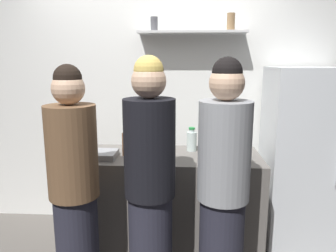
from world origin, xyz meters
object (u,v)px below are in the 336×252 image
object	(u,v)px
water_bottle_plastic	(192,141)
person_blonde	(150,188)
refrigerator	(302,158)
utensil_holder	(231,153)
baking_pan	(96,154)
wine_bottle_green_glass	(220,135)
wine_bottle_dark_glass	(161,141)
person_grey_hoodie	(223,191)
wine_bottle_amber_glass	(127,143)
wine_bottle_pale_glass	(144,136)
person_brown_jacket	(74,190)

from	to	relation	value
water_bottle_plastic	person_blonde	size ratio (longest dim) A/B	0.12
refrigerator	utensil_holder	distance (m)	0.84
baking_pan	wine_bottle_green_glass	bearing A→B (deg)	17.23
wine_bottle_dark_glass	water_bottle_plastic	bearing A→B (deg)	29.35
refrigerator	person_grey_hoodie	bearing A→B (deg)	-131.91
baking_pan	wine_bottle_amber_glass	xyz separation A→B (m)	(0.24, 0.07, 0.08)
wine_bottle_dark_glass	person_blonde	xyz separation A→B (m)	(-0.03, -0.60, -0.18)
utensil_holder	wine_bottle_green_glass	bearing A→B (deg)	99.55
baking_pan	person_blonde	world-z (taller)	person_blonde
water_bottle_plastic	person_grey_hoodie	size ratio (longest dim) A/B	0.12
refrigerator	wine_bottle_amber_glass	world-z (taller)	refrigerator
baking_pan	wine_bottle_pale_glass	bearing A→B (deg)	38.98
person_brown_jacket	wine_bottle_dark_glass	bearing A→B (deg)	91.86
wine_bottle_pale_glass	person_blonde	bearing A→B (deg)	-79.63
wine_bottle_green_glass	wine_bottle_dark_glass	size ratio (longest dim) A/B	1.04
utensil_holder	person_grey_hoodie	size ratio (longest dim) A/B	0.12
wine_bottle_dark_glass	water_bottle_plastic	world-z (taller)	wine_bottle_dark_glass
baking_pan	person_grey_hoodie	distance (m)	1.11
wine_bottle_green_glass	person_blonde	bearing A→B (deg)	-123.65
baking_pan	person_grey_hoodie	bearing A→B (deg)	-27.27
utensil_holder	wine_bottle_dark_glass	bearing A→B (deg)	170.74
wine_bottle_amber_glass	person_brown_jacket	world-z (taller)	person_brown_jacket
water_bottle_plastic	person_brown_jacket	world-z (taller)	person_brown_jacket
wine_bottle_dark_glass	wine_bottle_amber_glass	xyz separation A→B (m)	(-0.29, -0.03, -0.02)
utensil_holder	person_grey_hoodie	xyz separation A→B (m)	(-0.11, -0.52, -0.12)
wine_bottle_pale_glass	water_bottle_plastic	xyz separation A→B (m)	(0.43, -0.04, -0.03)
person_grey_hoodie	water_bottle_plastic	bearing A→B (deg)	64.27
wine_bottle_green_glass	water_bottle_plastic	bearing A→B (deg)	-163.66
utensil_holder	person_grey_hoodie	distance (m)	0.55
wine_bottle_pale_glass	wine_bottle_green_glass	distance (m)	0.69
wine_bottle_amber_glass	person_brown_jacket	bearing A→B (deg)	-115.58
person_brown_jacket	person_blonde	size ratio (longest dim) A/B	0.97
wine_bottle_green_glass	water_bottle_plastic	world-z (taller)	wine_bottle_green_glass
person_brown_jacket	wine_bottle_pale_glass	bearing A→B (deg)	109.07
wine_bottle_pale_glass	person_brown_jacket	size ratio (longest dim) A/B	0.19
baking_pan	water_bottle_plastic	bearing A→B (deg)	17.52
wine_bottle_green_glass	person_grey_hoodie	size ratio (longest dim) A/B	0.20
baking_pan	wine_bottle_amber_glass	distance (m)	0.27
wine_bottle_dark_glass	person_grey_hoodie	bearing A→B (deg)	-53.45
wine_bottle_green_glass	wine_bottle_dark_glass	distance (m)	0.56
wine_bottle_pale_glass	wine_bottle_dark_glass	distance (m)	0.25
wine_bottle_green_glass	person_grey_hoodie	xyz separation A→B (m)	(-0.06, -0.83, -0.19)
utensil_holder	wine_bottle_pale_glass	distance (m)	0.79
person_brown_jacket	wine_bottle_green_glass	bearing A→B (deg)	82.31
utensil_holder	wine_bottle_amber_glass	world-z (taller)	wine_bottle_amber_glass
baking_pan	wine_bottle_dark_glass	size ratio (longest dim) A/B	1.04
utensil_holder	water_bottle_plastic	bearing A→B (deg)	142.55
wine_bottle_dark_glass	person_brown_jacket	size ratio (longest dim) A/B	0.19
wine_bottle_green_glass	wine_bottle_amber_glass	distance (m)	0.84
wine_bottle_pale_glass	wine_bottle_amber_glass	bearing A→B (deg)	-118.18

